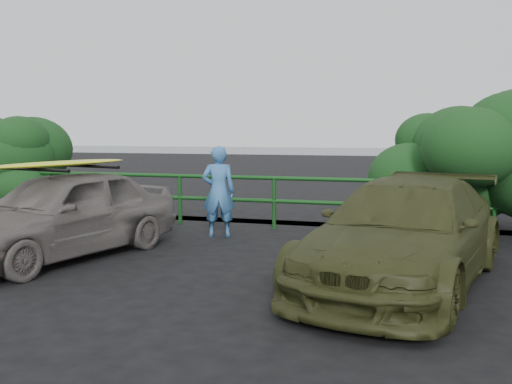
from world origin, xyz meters
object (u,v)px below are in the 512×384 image
sedan (62,213)px  man (219,191)px  olive_vehicle (405,233)px  surfboard (61,163)px  guardrail (226,201)px

sedan → man: size_ratio=2.38×
olive_vehicle → surfboard: surfboard is taller
olive_vehicle → surfboard: 5.09m
guardrail → olive_vehicle: size_ratio=3.10×
guardrail → olive_vehicle: 5.04m
sedan → man: (1.67, 2.29, 0.15)m
man → sedan: bearing=37.2°
sedan → surfboard: surfboard is taller
guardrail → surfboard: bearing=-113.2°
man → olive_vehicle: bearing=127.1°
surfboard → olive_vehicle: bearing=11.8°
man → surfboard: bearing=37.2°
sedan → man: bearing=67.6°
olive_vehicle → surfboard: (-5.03, 0.18, 0.77)m
guardrail → olive_vehicle: (3.59, -3.53, 0.14)m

